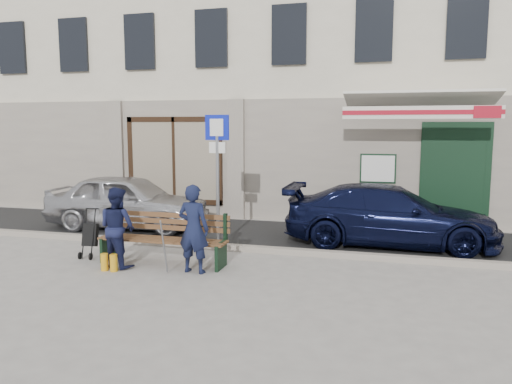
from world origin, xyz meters
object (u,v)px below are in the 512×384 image
at_px(parking_sign, 217,159).
at_px(man, 193,229).
at_px(woman, 117,227).
at_px(car_silver, 128,201).
at_px(stroller, 90,236).
at_px(car_navy, 390,215).
at_px(bench, 161,239).

height_order(parking_sign, man, parking_sign).
xyz_separation_m(man, woman, (-1.45, -0.01, -0.05)).
xyz_separation_m(car_silver, stroller, (0.68, -2.63, -0.26)).
bearing_deg(woman, man, -161.46).
distance_m(woman, stroller, 1.00).
bearing_deg(parking_sign, man, -82.21).
xyz_separation_m(car_navy, man, (-3.23, -2.95, 0.13)).
distance_m(car_navy, man, 4.38).
bearing_deg(stroller, car_navy, 15.93).
bearing_deg(stroller, man, -18.93).
bearing_deg(woman, parking_sign, -107.08).
distance_m(car_silver, car_navy, 6.20).
xyz_separation_m(man, stroller, (-2.30, 0.41, -0.35)).
bearing_deg(bench, parking_sign, 66.87).
relative_size(car_silver, man, 2.59).
distance_m(car_navy, parking_sign, 3.81).
relative_size(car_silver, woman, 2.76).
xyz_separation_m(car_navy, bench, (-4.02, -2.59, -0.18)).
height_order(car_silver, stroller, car_silver).
relative_size(car_silver, parking_sign, 1.45).
bearing_deg(woman, car_navy, -129.60).
bearing_deg(car_silver, man, -138.32).
height_order(bench, woman, woman).
relative_size(man, stroller, 1.63).
relative_size(car_silver, bench, 1.65).
bearing_deg(bench, car_navy, 32.79).
xyz_separation_m(car_navy, woman, (-4.68, -2.97, 0.08)).
distance_m(bench, man, 0.93).
relative_size(woman, stroller, 1.54).
relative_size(parking_sign, bench, 1.14).
height_order(parking_sign, bench, parking_sign).
relative_size(parking_sign, woman, 1.90).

